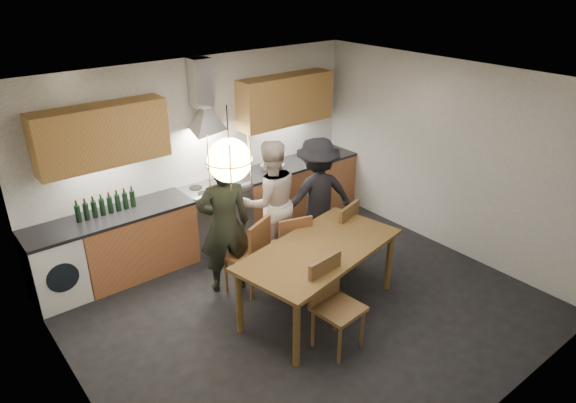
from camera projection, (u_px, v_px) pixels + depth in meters
ground at (304, 306)px, 6.08m from camera, size 5.00×5.00×0.00m
room_shell at (307, 172)px, 5.36m from camera, size 5.02×4.52×2.61m
counter_run at (217, 214)px, 7.28m from camera, size 5.00×0.62×0.90m
range_stove at (216, 215)px, 7.27m from camera, size 0.90×0.60×0.92m
wall_fixtures at (205, 115)px, 6.75m from camera, size 4.30×0.54×1.10m
pendant_lamp at (229, 160)px, 4.55m from camera, size 0.43×0.43×0.70m
dining_table at (320, 255)px, 5.73m from camera, size 2.09×1.32×0.82m
chair_back_left at (252, 251)px, 6.13m from camera, size 0.58×0.58×0.98m
chair_back_mid at (292, 244)px, 6.32m from camera, size 0.53×0.53×0.94m
chair_back_right at (340, 233)px, 6.53m from camera, size 0.55×0.55×0.99m
chair_front at (332, 298)px, 5.26m from camera, size 0.49×0.49×1.00m
person_left at (224, 225)px, 6.07m from camera, size 0.74×0.60×1.74m
person_mid at (270, 202)px, 6.72m from camera, size 0.95×0.81×1.69m
person_right at (317, 196)px, 6.96m from camera, size 1.19×0.89×1.64m
mixing_bowl at (272, 167)px, 7.61m from camera, size 0.39×0.39×0.08m
stock_pot at (309, 156)px, 7.99m from camera, size 0.23×0.23×0.13m
wine_bottles at (106, 204)px, 6.22m from camera, size 0.74×0.07×0.27m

